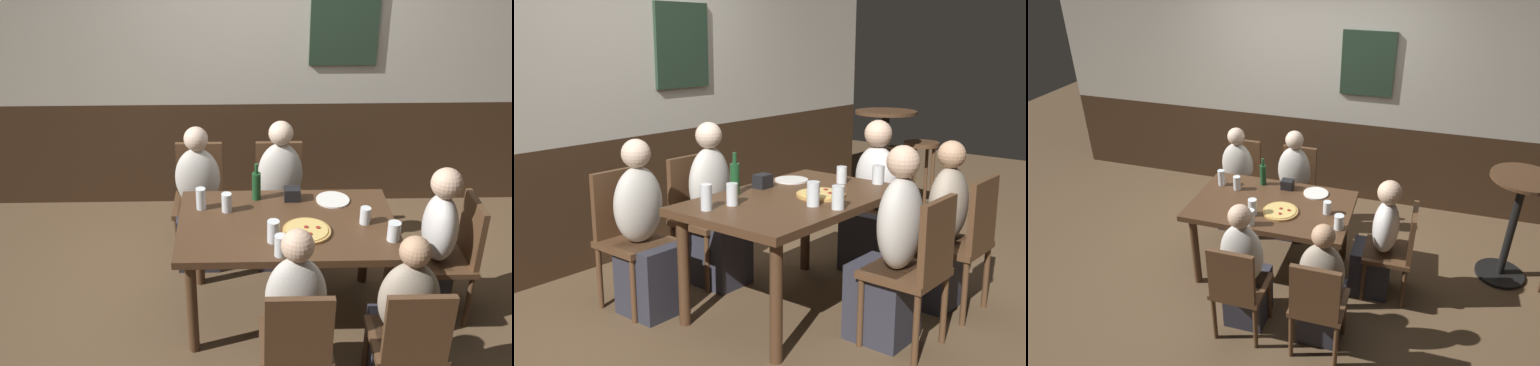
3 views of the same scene
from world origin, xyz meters
TOP-DOWN VIEW (x-y plane):
  - ground_plane at (0.00, 0.00)m, footprint 12.00×12.00m
  - wall_back at (0.00, 1.65)m, footprint 6.40×0.13m
  - dining_table at (0.00, 0.00)m, footprint 1.42×0.87m
  - chair_mid_far at (0.00, 0.85)m, footprint 0.40×0.40m
  - chair_head_east at (1.12, 0.00)m, footprint 0.40×0.40m
  - chair_left_far at (-0.62, 0.85)m, footprint 0.40×0.40m
  - chair_right_near at (0.62, -0.85)m, footprint 0.40×0.40m
  - chair_mid_near at (0.00, -0.85)m, footprint 0.40×0.40m
  - person_mid_far at (-0.00, 0.69)m, footprint 0.34×0.37m
  - person_head_east at (0.96, 0.00)m, footprint 0.37×0.34m
  - person_left_far at (-0.62, 0.69)m, footprint 0.34×0.37m
  - person_right_near at (0.62, -0.69)m, footprint 0.34×0.37m
  - person_mid_near at (0.00, -0.69)m, footprint 0.34×0.37m
  - pizza at (0.12, -0.12)m, footprint 0.31×0.31m
  - beer_glass_tall at (-0.10, -0.22)m, footprint 0.08×0.08m
  - beer_glass_half at (0.50, -0.02)m, footprint 0.07×0.07m
  - highball_clear at (-0.39, 0.15)m, footprint 0.07×0.07m
  - tumbler_water at (-0.06, -0.37)m, footprint 0.07×0.07m
  - pint_glass_pale at (-0.56, 0.19)m, footprint 0.07×0.07m
  - tumbler_short at (0.64, -0.22)m, footprint 0.08×0.08m
  - beer_bottle_green at (-0.19, 0.32)m, footprint 0.06×0.06m
  - plate_white_large at (0.34, 0.28)m, footprint 0.23×0.23m
  - condiment_caddy at (0.06, 0.30)m, footprint 0.11×0.09m

SIDE VIEW (x-z plane):
  - ground_plane at x=0.00m, z-range 0.00..0.00m
  - person_right_near at x=0.62m, z-range -0.09..1.00m
  - person_left_far at x=-0.62m, z-range -0.09..1.01m
  - person_head_east at x=0.96m, z-range -0.09..1.03m
  - person_mid_near at x=0.00m, z-range -0.09..1.05m
  - person_mid_far at x=0.00m, z-range -0.09..1.05m
  - chair_mid_far at x=0.00m, z-range 0.06..0.94m
  - chair_head_east at x=1.12m, z-range 0.06..0.94m
  - chair_left_far at x=-0.62m, z-range 0.06..0.94m
  - chair_right_near at x=0.62m, z-range 0.06..0.94m
  - chair_mid_near at x=0.00m, z-range 0.06..0.94m
  - dining_table at x=0.00m, z-range 0.28..1.02m
  - plate_white_large at x=0.34m, z-range 0.74..0.75m
  - pizza at x=0.12m, z-range 0.74..0.77m
  - condiment_caddy at x=0.06m, z-range 0.74..0.83m
  - beer_glass_half at x=0.50m, z-range 0.73..0.85m
  - tumbler_short at x=0.64m, z-range 0.73..0.86m
  - highball_clear at x=-0.39m, z-range 0.73..0.86m
  - tumbler_water at x=-0.06m, z-range 0.73..0.87m
  - pint_glass_pale at x=-0.56m, z-range 0.73..0.88m
  - beer_glass_tall at x=-0.10m, z-range 0.73..0.88m
  - beer_bottle_green at x=-0.19m, z-range 0.71..0.98m
  - wall_back at x=0.00m, z-range 0.00..2.60m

